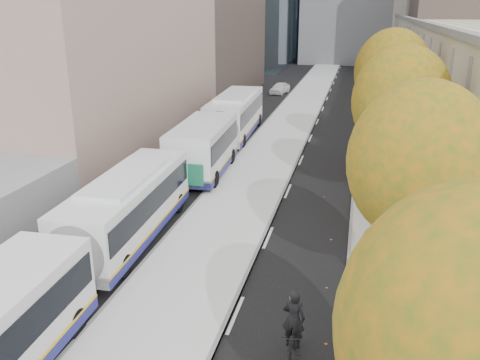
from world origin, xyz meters
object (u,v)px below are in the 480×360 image
(bus_far, at_px, (224,126))
(distant_car, at_px, (280,88))
(cyclist, at_px, (293,335))
(bus_near, at_px, (87,245))

(bus_far, relative_size, distant_car, 4.99)
(cyclist, bearing_deg, distant_car, 102.74)
(bus_near, height_order, distant_car, bus_near)
(bus_near, xyz_separation_m, bus_far, (0.05, 18.55, 0.17))
(bus_near, height_order, bus_far, bus_far)
(bus_far, distance_m, cyclist, 22.47)
(cyclist, relative_size, distant_car, 0.60)
(bus_far, height_order, distant_car, bus_far)
(distant_car, bearing_deg, bus_far, -78.92)
(bus_near, bearing_deg, distant_car, 87.98)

